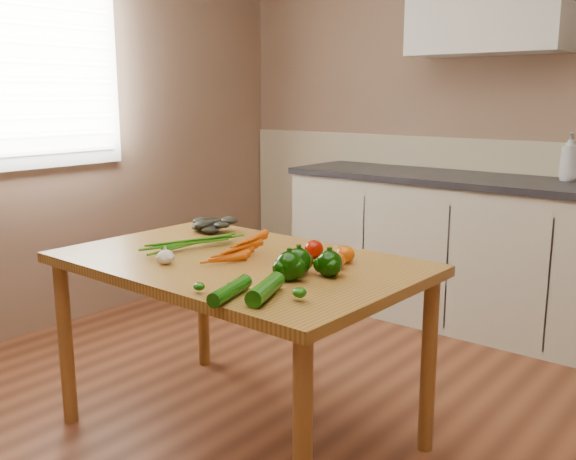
% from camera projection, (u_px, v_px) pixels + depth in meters
% --- Properties ---
extents(room, '(4.04, 5.04, 2.64)m').
position_uv_depth(room, '(255.00, 133.00, 2.11)').
color(room, brown).
rests_on(room, ground).
extents(counter_run, '(2.84, 0.64, 1.14)m').
position_uv_depth(counter_run, '(517.00, 257.00, 3.68)').
color(counter_run, beige).
rests_on(counter_run, ground).
extents(window_blinds, '(0.08, 0.98, 1.18)m').
position_uv_depth(window_blinds, '(42.00, 62.00, 3.57)').
color(window_blinds, silver).
rests_on(window_blinds, room).
extents(table, '(1.41, 0.92, 0.74)m').
position_uv_depth(table, '(238.00, 279.00, 2.51)').
color(table, '#A87630').
rests_on(table, ground).
extents(soap_bottle_a, '(0.12, 0.12, 0.27)m').
position_uv_depth(soap_bottle_a, '(570.00, 157.00, 3.55)').
color(soap_bottle_a, silver).
rests_on(soap_bottle_a, counter_run).
extents(carrot_bunch, '(0.26, 0.20, 0.07)m').
position_uv_depth(carrot_bunch, '(226.00, 247.00, 2.54)').
color(carrot_bunch, '#D25104').
rests_on(carrot_bunch, table).
extents(leafy_greens, '(0.20, 0.18, 0.10)m').
position_uv_depth(leafy_greens, '(216.00, 221.00, 2.98)').
color(leafy_greens, black).
rests_on(leafy_greens, table).
extents(garlic_bulb, '(0.06, 0.06, 0.05)m').
position_uv_depth(garlic_bulb, '(166.00, 257.00, 2.41)').
color(garlic_bulb, white).
rests_on(garlic_bulb, table).
extents(pepper_a, '(0.09, 0.09, 0.09)m').
position_uv_depth(pepper_a, '(299.00, 261.00, 2.27)').
color(pepper_a, '#093002').
rests_on(pepper_a, table).
extents(pepper_b, '(0.09, 0.09, 0.09)m').
position_uv_depth(pepper_b, '(329.00, 264.00, 2.24)').
color(pepper_b, '#093002').
rests_on(pepper_b, table).
extents(pepper_c, '(0.10, 0.10, 0.10)m').
position_uv_depth(pepper_c, '(289.00, 266.00, 2.19)').
color(pepper_c, '#093002').
rests_on(pepper_c, table).
extents(tomato_a, '(0.08, 0.08, 0.07)m').
position_uv_depth(tomato_a, '(314.00, 249.00, 2.50)').
color(tomato_a, '#931002').
rests_on(tomato_a, table).
extents(tomato_b, '(0.07, 0.07, 0.07)m').
position_uv_depth(tomato_b, '(345.00, 254.00, 2.42)').
color(tomato_b, '#CA5305').
rests_on(tomato_b, table).
extents(tomato_c, '(0.06, 0.06, 0.06)m').
position_uv_depth(tomato_c, '(337.00, 261.00, 2.34)').
color(tomato_c, '#CA5305').
rests_on(tomato_c, table).
extents(zucchini_a, '(0.13, 0.23, 0.06)m').
position_uv_depth(zucchini_a, '(266.00, 289.00, 2.00)').
color(zucchini_a, '#104C08').
rests_on(zucchini_a, table).
extents(zucchini_b, '(0.11, 0.23, 0.05)m').
position_uv_depth(zucchini_b, '(230.00, 290.00, 2.01)').
color(zucchini_b, '#104C08').
rests_on(zucchini_b, table).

